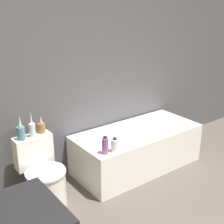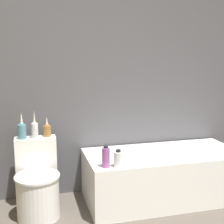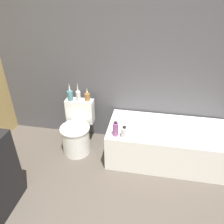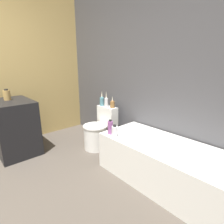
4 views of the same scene
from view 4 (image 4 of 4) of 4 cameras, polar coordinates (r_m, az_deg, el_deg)
wall_back_tiled at (r=2.67m, az=9.32°, el=13.63°), size 6.40×0.06×2.60m
bathtub at (r=2.24m, az=16.36°, el=-15.61°), size 1.55×0.71×0.49m
toilet at (r=2.96m, az=-4.43°, el=-6.31°), size 0.40×0.54×0.68m
vanity_counter at (r=3.16m, az=-29.24°, el=-4.25°), size 0.79×0.55×0.84m
soap_bottle_glass at (r=3.12m, az=-31.11°, el=4.76°), size 0.10×0.10×0.17m
vase_gold at (r=3.01m, az=-3.31°, el=3.72°), size 0.08×0.08×0.26m
vase_silver at (r=2.92m, az=-1.87°, el=3.42°), size 0.06×0.06×0.27m
vase_bronze at (r=2.87m, az=0.13°, el=2.72°), size 0.07×0.07×0.19m
shampoo_bottle_tall at (r=2.29m, az=-0.56°, el=-5.01°), size 0.07×0.07×0.19m
shampoo_bottle_short at (r=2.21m, az=0.86°, el=-6.31°), size 0.08×0.08×0.16m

